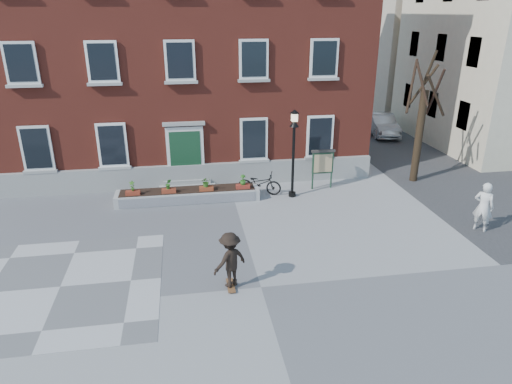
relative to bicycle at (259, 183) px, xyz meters
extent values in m
plane|color=gray|center=(-1.22, -7.46, -0.52)|extent=(100.00, 100.00, 0.00)
cube|color=#5E5E60|center=(-7.22, -6.46, -0.51)|extent=(6.00, 6.00, 0.01)
imported|color=black|center=(0.00, 0.00, 0.00)|extent=(2.10, 1.28, 1.04)
imported|color=#B5B8BA|center=(9.89, 9.27, 0.18)|extent=(2.02, 4.42, 1.40)
imported|color=silver|center=(7.65, -4.98, 0.44)|extent=(0.82, 0.82, 1.93)
cube|color=maroon|center=(-3.22, 6.54, 5.48)|extent=(18.00, 10.00, 12.00)
cube|color=gray|center=(-3.22, 1.42, 0.03)|extent=(18.00, 0.24, 1.10)
cube|color=#9B9B96|center=(-3.22, 1.29, -0.42)|extent=(2.60, 0.80, 0.20)
cube|color=gray|center=(-3.22, 1.44, -0.22)|extent=(2.20, 0.50, 0.20)
cube|color=silver|center=(-3.22, 1.46, 1.13)|extent=(1.70, 0.12, 2.50)
cube|color=#163C22|center=(-3.22, 1.41, 1.03)|extent=(1.40, 0.06, 2.30)
cube|color=#9D9D98|center=(-3.22, 1.42, 2.53)|extent=(1.90, 0.25, 0.15)
cube|color=silver|center=(-9.62, 1.44, 1.68)|extent=(1.30, 0.10, 2.00)
cube|color=black|center=(-9.62, 1.39, 1.68)|extent=(1.08, 0.04, 1.78)
cube|color=#979792|center=(-9.62, 1.38, 0.62)|extent=(1.44, 0.20, 0.12)
cube|color=silver|center=(-9.62, 1.44, 5.28)|extent=(1.30, 0.10, 1.70)
cube|color=black|center=(-9.62, 1.39, 5.28)|extent=(1.08, 0.04, 1.48)
cube|color=#AAABA5|center=(-9.62, 1.38, 4.37)|extent=(1.44, 0.20, 0.12)
cube|color=white|center=(-6.42, 1.44, 1.68)|extent=(1.30, 0.10, 2.00)
cube|color=black|center=(-6.42, 1.39, 1.68)|extent=(1.08, 0.04, 1.78)
cube|color=#ADADA8|center=(-6.42, 1.38, 0.62)|extent=(1.44, 0.20, 0.12)
cube|color=white|center=(-6.42, 1.44, 5.28)|extent=(1.30, 0.10, 1.70)
cube|color=black|center=(-6.42, 1.39, 5.28)|extent=(1.08, 0.04, 1.48)
cube|color=#9E9E99|center=(-6.42, 1.38, 4.37)|extent=(1.44, 0.20, 0.12)
cube|color=silver|center=(-3.22, 1.44, 5.28)|extent=(1.30, 0.10, 1.70)
cube|color=black|center=(-3.22, 1.39, 5.28)|extent=(1.08, 0.04, 1.48)
cube|color=#A7A7A2|center=(-3.22, 1.38, 4.37)|extent=(1.44, 0.20, 0.12)
cube|color=white|center=(-0.02, 1.44, 1.68)|extent=(1.30, 0.10, 2.00)
cube|color=black|center=(-0.02, 1.39, 1.68)|extent=(1.08, 0.04, 1.78)
cube|color=#ADACA7|center=(-0.02, 1.38, 0.62)|extent=(1.44, 0.20, 0.12)
cube|color=white|center=(-0.02, 1.44, 5.28)|extent=(1.30, 0.10, 1.70)
cube|color=black|center=(-0.02, 1.39, 5.28)|extent=(1.08, 0.04, 1.48)
cube|color=gray|center=(-0.02, 1.38, 4.37)|extent=(1.44, 0.20, 0.12)
cube|color=white|center=(3.18, 1.44, 1.68)|extent=(1.30, 0.10, 2.00)
cube|color=black|center=(3.18, 1.39, 1.68)|extent=(1.08, 0.04, 1.78)
cube|color=gray|center=(3.18, 1.38, 0.62)|extent=(1.44, 0.20, 0.12)
cube|color=white|center=(3.18, 1.44, 5.28)|extent=(1.30, 0.10, 1.70)
cube|color=black|center=(3.18, 1.39, 5.28)|extent=(1.08, 0.04, 1.48)
cube|color=#A2A29D|center=(3.18, 1.38, 4.37)|extent=(1.44, 0.20, 0.12)
cube|color=#B6B6B2|center=(-3.22, -0.26, -0.27)|extent=(6.20, 1.10, 0.50)
cube|color=#B2B2B2|center=(-3.22, -0.82, -0.27)|extent=(5.80, 0.02, 0.40)
cube|color=black|center=(-3.22, -0.26, -0.02)|extent=(5.80, 0.90, 0.06)
cube|color=maroon|center=(-5.52, -0.51, 0.08)|extent=(0.60, 0.25, 0.20)
imported|color=#356B20|center=(-5.52, -0.51, 0.41)|extent=(0.24, 0.24, 0.45)
cube|color=maroon|center=(-4.02, -0.51, 0.08)|extent=(0.60, 0.25, 0.20)
imported|color=#2F6E21|center=(-4.02, -0.51, 0.41)|extent=(0.25, 0.25, 0.45)
cube|color=brown|center=(-2.42, -0.51, 0.08)|extent=(0.60, 0.25, 0.20)
imported|color=#30611D|center=(-2.42, -0.51, 0.41)|extent=(0.40, 0.40, 0.45)
cube|color=maroon|center=(-0.82, -0.51, 0.08)|extent=(0.60, 0.25, 0.20)
imported|color=#2C6A1F|center=(-0.82, -0.51, 0.41)|extent=(0.25, 0.25, 0.45)
cylinder|color=#312315|center=(7.78, 0.54, 1.68)|extent=(0.36, 0.36, 4.40)
cylinder|color=black|center=(8.29, 0.54, 3.77)|extent=(0.12, 1.12, 2.23)
cylinder|color=#312316|center=(7.95, 1.06, 4.03)|extent=(1.18, 0.49, 1.97)
cylinder|color=black|center=(7.29, 0.90, 4.03)|extent=(0.88, 1.14, 2.35)
cylinder|color=black|center=(7.48, 0.32, 4.21)|extent=(0.60, 0.77, 1.90)
cylinder|color=black|center=(7.98, -0.09, 3.72)|extent=(1.39, 0.55, 1.95)
cylinder|color=black|center=(7.94, 0.67, 4.85)|extent=(0.43, 0.48, 1.58)
cube|color=#3C3D3F|center=(10.78, 10.54, -0.52)|extent=(8.00, 36.00, 0.01)
cube|color=beige|center=(16.78, 18.54, 5.98)|extent=(10.00, 11.00, 13.00)
cube|color=black|center=(11.82, 3.34, 1.98)|extent=(0.08, 1.00, 1.50)
cube|color=black|center=(11.82, 6.54, 1.98)|extent=(0.08, 1.00, 1.50)
cube|color=black|center=(11.82, 9.74, 1.98)|extent=(0.08, 1.00, 1.50)
cube|color=black|center=(11.82, 3.34, 5.28)|extent=(0.08, 1.00, 1.50)
cube|color=black|center=(11.82, 6.54, 5.28)|extent=(0.08, 1.00, 1.50)
cube|color=black|center=(11.82, 9.74, 5.28)|extent=(0.08, 1.00, 1.50)
cylinder|color=black|center=(1.41, -0.50, -0.42)|extent=(0.32, 0.32, 0.20)
cylinder|color=black|center=(1.41, -0.50, 1.08)|extent=(0.12, 0.12, 3.20)
cone|color=black|center=(1.41, -0.50, 2.83)|extent=(0.40, 0.40, 0.30)
cube|color=beige|center=(1.41, -0.50, 3.08)|extent=(0.24, 0.24, 0.34)
cone|color=black|center=(1.41, -0.50, 3.33)|extent=(0.40, 0.40, 0.16)
cylinder|color=#18301F|center=(2.56, 0.25, 0.38)|extent=(0.08, 0.08, 1.80)
cylinder|color=#1A3525|center=(3.46, 0.25, 0.38)|extent=(0.08, 0.08, 1.80)
cube|color=#1A3522|center=(3.01, 0.25, 0.73)|extent=(1.00, 0.10, 1.00)
cube|color=#CFC286|center=(3.01, 0.19, 0.73)|extent=(0.85, 0.02, 0.85)
cube|color=#3C3633|center=(3.01, 0.25, 1.30)|extent=(1.10, 0.16, 0.10)
cube|color=brown|center=(-2.12, -7.30, -0.46)|extent=(0.22, 0.78, 0.03)
cylinder|color=black|center=(-2.21, -7.58, -0.49)|extent=(0.03, 0.05, 0.05)
cylinder|color=black|center=(-2.03, -7.58, -0.49)|extent=(0.03, 0.05, 0.05)
cylinder|color=black|center=(-2.21, -7.02, -0.49)|extent=(0.03, 0.05, 0.05)
cylinder|color=black|center=(-2.03, -7.02, -0.49)|extent=(0.03, 0.05, 0.05)
imported|color=black|center=(-2.12, -7.30, 0.42)|extent=(1.29, 1.14, 1.74)
camera|label=1|loc=(-3.26, -19.02, 7.25)|focal=32.00mm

